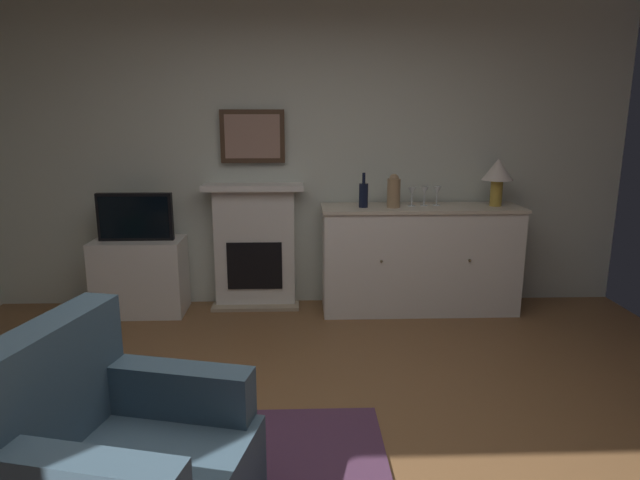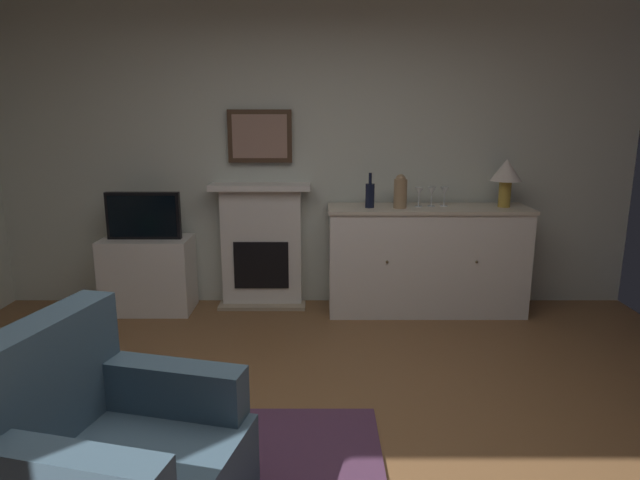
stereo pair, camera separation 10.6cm
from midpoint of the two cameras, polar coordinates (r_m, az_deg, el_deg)
The scene contains 14 objects.
ground_plane at distance 2.87m, azimuth -0.12°, elevation -23.95°, with size 5.66×5.10×0.10m, color brown.
wall_rear at distance 4.82m, azimuth -0.04°, elevation 10.64°, with size 5.66×0.06×2.97m, color silver.
fireplace_unit at distance 4.85m, azimuth -5.46°, elevation -0.57°, with size 0.87×0.30×1.10m.
framed_picture at distance 4.76m, azimuth -5.65°, elevation 10.79°, with size 0.55×0.04×0.45m.
sideboard_cabinet at distance 4.77m, azimuth 11.77°, elevation -2.05°, with size 1.70×0.49×0.92m.
table_lamp at distance 4.81m, azimuth 19.63°, elevation 6.57°, with size 0.26×0.26×0.40m.
wine_bottle at distance 4.55m, azimuth 5.98°, elevation 4.74°, with size 0.08×0.08×0.29m.
wine_glass_left at distance 4.66m, azimuth 11.05°, elevation 4.94°, with size 0.07×0.07×0.16m.
wine_glass_center at distance 4.69m, azimuth 12.34°, elevation 4.94°, with size 0.07×0.07×0.16m.
wine_glass_right at distance 4.73m, azimuth 13.63°, elevation 4.93°, with size 0.07×0.07×0.16m.
vase_decorative at distance 4.56m, azimuth 9.15°, elevation 5.08°, with size 0.11×0.11×0.28m.
tv_cabinet at distance 4.94m, azimuth -16.94°, elevation -3.50°, with size 0.75×0.42×0.65m.
tv_set at distance 4.80m, azimuth -17.42°, elevation 2.45°, with size 0.62×0.07×0.40m.
armchair at distance 2.38m, azimuth -19.87°, elevation -20.84°, with size 0.97×0.93×0.92m.
Camera 2 is at (0.06, -2.30, 1.67)m, focal length 30.46 mm.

